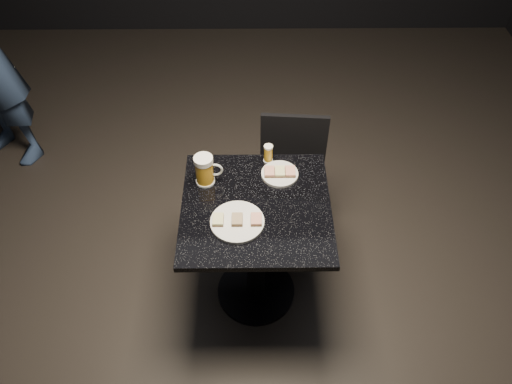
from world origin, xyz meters
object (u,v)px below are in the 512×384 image
plate_large (237,222)px  table (256,237)px  plate_small (280,174)px  beer_tumbler (268,153)px  chair (292,178)px  beer_mug (205,170)px

plate_large → table: bearing=50.7°
plate_small → beer_tumbler: beer_tumbler is taller
table → chair: bearing=64.6°
table → beer_mug: bearing=147.0°
plate_large → beer_mug: (-0.16, 0.26, 0.07)m
table → beer_tumbler: (0.06, 0.30, 0.29)m
beer_mug → chair: size_ratio=0.19×
beer_mug → chair: (0.45, 0.27, -0.33)m
beer_tumbler → chair: (0.14, 0.13, -0.30)m
table → chair: (0.20, 0.43, -0.01)m
beer_tumbler → chair: size_ratio=0.11×
plate_large → beer_mug: 0.31m
plate_small → chair: size_ratio=0.21×
chair → table: bearing=-115.4°
plate_large → beer_tumbler: 0.44m
plate_small → beer_tumbler: (-0.05, 0.10, 0.04)m
beer_tumbler → beer_mug: bearing=-154.4°
plate_small → chair: bearing=69.6°
plate_large → plate_small: (0.20, 0.30, 0.00)m
beer_mug → plate_large: bearing=-59.1°
chair → plate_small: bearing=-110.4°
plate_small → table: (-0.12, -0.20, -0.25)m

